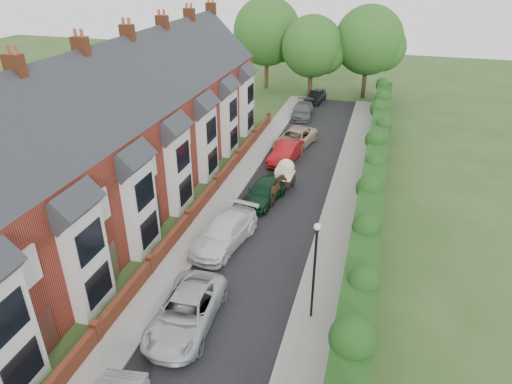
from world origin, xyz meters
TOP-DOWN VIEW (x-y plane):
  - ground at (0.00, 0.00)m, footprint 140.00×140.00m
  - road at (-0.50, 11.00)m, footprint 6.00×58.00m
  - pavement_hedge_side at (3.60, 11.00)m, footprint 2.20×58.00m
  - pavement_house_side at (-4.35, 11.00)m, footprint 1.70×58.00m
  - kerb_hedge_side at (2.55, 11.00)m, footprint 0.18×58.00m
  - kerb_house_side at (-3.55, 11.00)m, footprint 0.18×58.00m
  - hedge at (5.40, 11.00)m, footprint 2.10×58.00m
  - terrace_row at (-10.87, 9.98)m, footprint 9.05×40.50m
  - garden_wall_row at (-5.35, 10.00)m, footprint 0.35×40.35m
  - lamppost at (3.40, 4.00)m, footprint 0.32×0.32m
  - tree_far_left at (-2.65, 40.08)m, footprint 7.14×6.80m
  - tree_far_right at (3.39, 42.08)m, footprint 7.98×7.60m
  - tree_far_back at (-8.59, 43.08)m, footprint 8.40×8.00m
  - car_silver_b at (-1.99, 1.99)m, footprint 2.78×5.61m
  - car_white at (-2.51, 8.64)m, footprint 3.19×5.83m
  - car_green at (-1.60, 14.25)m, footprint 2.67×4.91m
  - car_red at (-1.67, 21.37)m, footprint 2.25×4.94m
  - car_beige at (-1.60, 24.64)m, footprint 3.54×5.91m
  - car_grey at (-2.50, 33.00)m, footprint 2.29×4.96m
  - car_black at (-2.03, 38.60)m, footprint 2.16×4.46m
  - horse at (-0.74, 14.40)m, footprint 0.97×2.09m
  - horse_cart at (-0.74, 16.65)m, footprint 1.29×2.86m

SIDE VIEW (x-z plane):
  - ground at x=0.00m, z-range 0.00..0.00m
  - road at x=-0.50m, z-range 0.00..0.02m
  - pavement_hedge_side at x=3.60m, z-range 0.00..0.12m
  - pavement_house_side at x=-4.35m, z-range 0.00..0.12m
  - kerb_hedge_side at x=2.55m, z-range 0.00..0.13m
  - kerb_house_side at x=-3.55m, z-range 0.00..0.13m
  - garden_wall_row at x=-5.35m, z-range -0.09..1.01m
  - car_grey at x=-2.50m, z-range 0.00..1.41m
  - car_black at x=-2.03m, z-range 0.00..1.47m
  - car_silver_b at x=-1.99m, z-range 0.00..1.53m
  - car_beige at x=-1.60m, z-range 0.00..1.54m
  - car_red at x=-1.67m, z-range 0.00..1.57m
  - car_green at x=-1.60m, z-range 0.00..1.59m
  - car_white at x=-2.51m, z-range 0.00..1.60m
  - horse at x=-0.74m, z-range 0.00..1.76m
  - horse_cart at x=-0.74m, z-range 0.15..2.21m
  - hedge at x=5.40m, z-range 0.18..3.03m
  - lamppost at x=3.40m, z-range 0.72..5.88m
  - terrace_row at x=-10.87m, z-range -1.28..10.22m
  - tree_far_left at x=-2.65m, z-range 1.07..10.36m
  - tree_far_right at x=3.39m, z-range 1.16..11.47m
  - tree_far_back at x=-8.59m, z-range 1.21..12.03m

